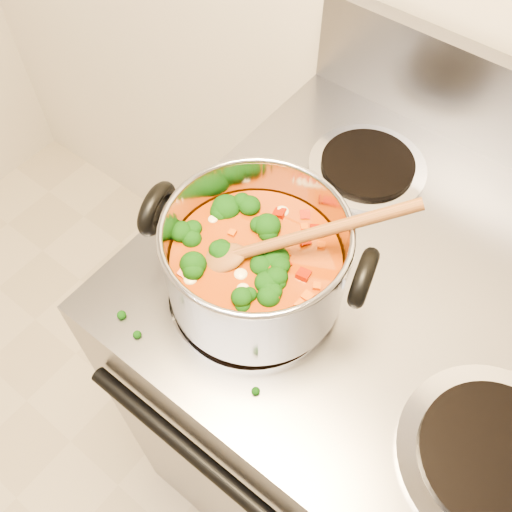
{
  "coord_description": "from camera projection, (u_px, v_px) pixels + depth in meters",
  "views": [
    {
      "loc": [
        0.12,
        0.71,
        1.6
      ],
      "look_at": [
        -0.12,
        1.02,
        1.01
      ],
      "focal_mm": 40.0,
      "sensor_mm": 36.0,
      "label": 1
    }
  ],
  "objects": [
    {
      "name": "electric_range",
      "position": [
        367.0,
        403.0,
        1.16
      ],
      "size": [
        0.75,
        0.68,
        1.08
      ],
      "color": "gray",
      "rests_on": "ground"
    },
    {
      "name": "cooktop_crumbs",
      "position": [
        312.0,
        348.0,
        0.73
      ],
      "size": [
        0.12,
        0.3,
        0.01
      ],
      "color": "black",
      "rests_on": "electric_range"
    },
    {
      "name": "wooden_spoon",
      "position": [
        269.0,
        246.0,
        0.69
      ],
      "size": [
        0.22,
        0.2,
        0.12
      ],
      "rotation": [
        0.0,
        0.0,
        0.73
      ],
      "color": "brown",
      "rests_on": "stockpot"
    },
    {
      "name": "stockpot",
      "position": [
        256.0,
        262.0,
        0.72
      ],
      "size": [
        0.3,
        0.23,
        0.14
      ],
      "rotation": [
        0.0,
        0.0,
        0.28
      ],
      "color": "#ABAAB3",
      "rests_on": "electric_range"
    }
  ]
}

